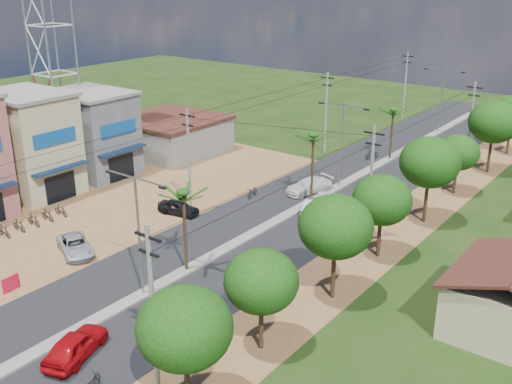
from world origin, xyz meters
TOP-DOWN VIEW (x-y plane):
  - ground at (0.00, 0.00)m, footprint 160.00×160.00m
  - road at (0.00, 15.00)m, footprint 12.00×110.00m
  - median at (0.00, 18.00)m, footprint 1.00×90.00m
  - dirt_lot_west at (-15.00, 8.00)m, footprint 18.00×46.00m
  - dirt_shoulder_east at (8.50, 15.00)m, footprint 5.00×90.00m
  - shophouse_cream at (-21.98, 7.00)m, footprint 9.00×6.40m
  - shophouse_grey at (-21.98, 14.00)m, footprint 9.00×6.40m
  - low_shed at (-21.00, 24.00)m, footprint 10.40×10.40m
  - tree_east_a at (9.50, -6.00)m, footprint 4.40×4.40m
  - tree_east_b at (9.30, 0.00)m, footprint 4.00×4.00m
  - tree_east_c at (9.70, 7.00)m, footprint 4.60×4.60m
  - tree_east_d at (9.40, 14.00)m, footprint 4.20×4.20m
  - tree_east_e at (9.60, 22.00)m, footprint 4.80×4.80m
  - tree_east_f at (9.20, 30.00)m, footprint 3.80×3.80m
  - tree_east_g at (9.80, 38.00)m, footprint 5.00×5.00m
  - palm_median_near at (0.00, 4.00)m, footprint 2.00×2.00m
  - palm_median_mid at (0.00, 20.00)m, footprint 2.00×2.00m
  - palm_median_far at (0.00, 36.00)m, footprint 2.00×2.00m
  - streetlight_near at (0.00, 0.00)m, footprint 5.10×0.18m
  - streetlight_mid at (0.00, 25.00)m, footprint 5.10×0.18m
  - streetlight_far at (0.00, 50.00)m, footprint 5.10×0.18m
  - utility_pole_w_b at (-7.00, 12.00)m, footprint 1.60×0.24m
  - utility_pole_w_c at (-7.00, 34.00)m, footprint 1.60×0.24m
  - utility_pole_w_d at (-7.00, 55.00)m, footprint 1.60×0.24m
  - utility_pole_e_a at (7.50, -6.00)m, footprint 1.60×0.24m
  - utility_pole_e_b at (7.50, 16.00)m, footprint 1.60×0.24m
  - utility_pole_e_c at (7.50, 38.00)m, footprint 1.60×0.24m
  - car_red_near at (1.95, -6.60)m, footprint 3.00×4.62m
  - car_silver_mid at (1.50, 18.06)m, footprint 2.61×4.30m
  - car_white_far at (-1.50, 21.96)m, footprint 3.35×5.03m
  - car_parked_silver at (-8.29, 1.14)m, footprint 4.82×3.65m
  - car_parked_dark at (-7.50, 11.01)m, footprint 3.82×2.00m
  - moto_rider_east at (4.79, -7.90)m, footprint 1.04×1.68m
  - moto_rider_west_a at (-5.00, 18.01)m, footprint 1.03×1.95m
  - moto_rider_west_b at (-1.55, 34.84)m, footprint 1.20×1.89m
  - roadside_sign at (-7.20, -4.71)m, footprint 0.22×1.25m

SIDE VIEW (x-z plane):
  - ground at x=0.00m, z-range 0.00..0.00m
  - dirt_shoulder_east at x=8.50m, z-range 0.00..0.03m
  - dirt_lot_west at x=-15.00m, z-range 0.00..0.04m
  - road at x=0.00m, z-range 0.00..0.04m
  - median at x=0.00m, z-range 0.00..0.18m
  - moto_rider_east at x=4.79m, z-range 0.00..0.83m
  - moto_rider_west_a at x=-5.00m, z-range 0.00..0.98m
  - roadside_sign at x=-7.20m, z-range 0.00..1.04m
  - moto_rider_west_b at x=-1.55m, z-range 0.00..1.10m
  - car_parked_silver at x=-8.29m, z-range 0.00..1.22m
  - car_parked_dark at x=-7.50m, z-range 0.00..1.24m
  - car_silver_mid at x=1.50m, z-range 0.00..1.34m
  - car_white_far at x=-1.50m, z-range 0.00..1.35m
  - car_red_near at x=1.95m, z-range 0.00..1.46m
  - low_shed at x=-21.00m, z-range -0.01..3.94m
  - tree_east_f at x=9.20m, z-range 1.13..6.64m
  - tree_east_b at x=9.30m, z-range 1.20..7.03m
  - shophouse_grey at x=-21.98m, z-range 0.01..8.31m
  - tree_east_d at x=9.40m, z-range 1.27..7.41m
  - tree_east_a at x=9.50m, z-range 1.30..7.67m
  - shophouse_cream at x=-21.98m, z-range 0.01..9.31m
  - utility_pole_w_b at x=-7.00m, z-range 0.26..9.26m
  - utility_pole_w_c at x=-7.00m, z-range 0.26..9.26m
  - utility_pole_w_d at x=-7.00m, z-range 0.26..9.26m
  - utility_pole_e_a at x=7.50m, z-range 0.26..9.26m
  - utility_pole_e_b at x=7.50m, z-range 0.26..9.26m
  - utility_pole_e_c at x=7.50m, z-range 0.26..9.26m
  - streetlight_near at x=0.00m, z-range 0.79..8.79m
  - streetlight_mid at x=0.00m, z-range 0.79..8.79m
  - streetlight_far at x=0.00m, z-range 0.79..8.79m
  - tree_east_c at x=9.70m, z-range 1.45..8.28m
  - tree_east_e at x=9.60m, z-range 1.52..8.66m
  - tree_east_g at x=9.80m, z-range 1.55..8.93m
  - palm_median_far at x=0.00m, z-range 2.34..8.19m
  - palm_median_near at x=0.00m, z-range 2.46..8.61m
  - palm_median_mid at x=0.00m, z-range 2.62..9.17m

